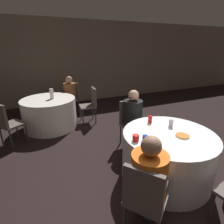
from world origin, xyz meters
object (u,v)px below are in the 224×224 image
person_black_shirt (134,119)px  bottle_far (52,94)px  table_far (50,113)px  person_floral_shirt (69,96)px  chair_far_southwest (6,121)px  soda_can_silver (171,123)px  table_near (167,155)px  chair_near_southwest (144,196)px  chair_far_east (91,102)px  person_orange_shirt (149,182)px  pizza_plate_near (182,136)px  soda_can_blue (145,140)px  chair_far_northeast (72,96)px  chair_near_north (130,119)px  soda_can_red (150,119)px

person_black_shirt → bottle_far: person_black_shirt is taller
table_far → person_floral_shirt: (0.61, 0.66, 0.22)m
table_far → chair_far_southwest: chair_far_southwest is taller
soda_can_silver → table_near: bearing=-134.3°
chair_near_southwest → chair_far_east: bearing=134.2°
person_orange_shirt → pizza_plate_near: person_orange_shirt is taller
soda_can_blue → bottle_far: bottle_far is taller
bottle_far → person_orange_shirt: bearing=-78.2°
table_far → bottle_far: size_ratio=5.27×
table_near → person_orange_shirt: 0.96m
chair_near_southwest → pizza_plate_near: size_ratio=4.27×
person_floral_shirt → chair_far_northeast: bearing=-90.0°
chair_far_southwest → person_floral_shirt: size_ratio=0.81×
chair_near_north → table_near: bearing=90.0°
table_near → soda_can_blue: 0.66m
soda_can_blue → chair_far_northeast: bearing=94.7°
person_black_shirt → table_near: bearing=90.0°
table_near → pizza_plate_near: bearing=-51.2°
table_near → chair_near_southwest: size_ratio=1.46×
table_near → chair_far_southwest: 3.07m
chair_near_southwest → person_floral_shirt: person_floral_shirt is taller
chair_far_northeast → soda_can_blue: size_ratio=7.60×
chair_far_east → chair_near_southwest: bearing=176.0°
chair_far_southwest → person_floral_shirt: 1.95m
table_near → chair_far_northeast: chair_far_northeast is taller
person_black_shirt → soda_can_blue: 1.15m
chair_near_southwest → soda_can_blue: 0.72m
chair_near_north → soda_can_silver: 0.97m
chair_far_southwest → person_orange_shirt: (1.61, -2.55, 0.05)m
chair_near_north → chair_far_east: same height
chair_far_northeast → pizza_plate_near: bearing=146.9°
soda_can_red → soda_can_silver: size_ratio=1.00×
person_orange_shirt → person_floral_shirt: size_ratio=1.02×
chair_far_southwest → person_floral_shirt: (1.46, 1.29, 0.03)m
table_near → chair_near_southwest: chair_near_southwest is taller
table_far → soda_can_silver: soda_can_silver is taller
pizza_plate_near → soda_can_blue: soda_can_blue is taller
table_near → chair_far_northeast: bearing=103.0°
person_black_shirt → pizza_plate_near: (0.15, -1.07, 0.14)m
chair_near_north → person_orange_shirt: person_orange_shirt is taller
chair_far_northeast → soda_can_silver: (0.96, -3.19, 0.25)m
table_near → soda_can_blue: soda_can_blue is taller
chair_near_southwest → person_black_shirt: 1.81m
chair_far_northeast → person_orange_shirt: bearing=133.4°
chair_near_southwest → soda_can_silver: chair_near_southwest is taller
person_floral_shirt → pizza_plate_near: (1.00, -3.39, 0.16)m
person_black_shirt → soda_can_silver: bearing=103.9°
chair_far_southwest → chair_near_north: bearing=32.5°
person_black_shirt → soda_can_red: bearing=88.3°
chair_near_north → soda_can_silver: size_ratio=7.60×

